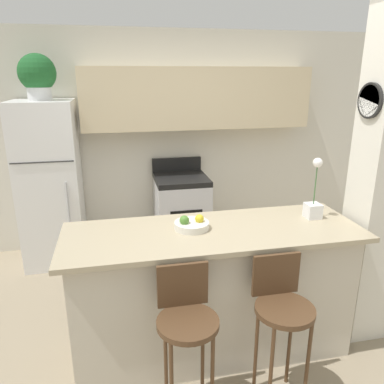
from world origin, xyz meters
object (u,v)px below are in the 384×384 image
bar_stool_right (282,310)px  potted_plant_on_fridge (37,75)px  stove_range (181,212)px  fruit_bowl (192,224)px  bar_stool_left (187,322)px  orchid_vase (314,201)px  refrigerator (50,185)px

bar_stool_right → potted_plant_on_fridge: size_ratio=2.15×
stove_range → fruit_bowl: size_ratio=4.30×
stove_range → bar_stool_right: bearing=-84.8°
bar_stool_left → orchid_vase: size_ratio=2.10×
bar_stool_left → fruit_bowl: fruit_bowl is taller
stove_range → orchid_vase: orchid_vase is taller
stove_range → orchid_vase: 1.98m
refrigerator → bar_stool_left: bearing=-65.4°
stove_range → bar_stool_left: size_ratio=1.09×
refrigerator → potted_plant_on_fridge: bearing=117.3°
bar_stool_left → stove_range: bearing=80.4°
bar_stool_left → orchid_vase: bearing=28.4°
bar_stool_right → refrigerator: bearing=125.7°
refrigerator → bar_stool_right: (1.66, -2.31, -0.24)m
orchid_vase → potted_plant_on_fridge: bearing=141.5°
refrigerator → stove_range: refrigerator is taller
potted_plant_on_fridge → fruit_bowl: size_ratio=1.83×
refrigerator → bar_stool_right: refrigerator is taller
potted_plant_on_fridge → orchid_vase: 2.90m
bar_stool_right → fruit_bowl: bearing=128.0°
stove_range → bar_stool_right: (0.21, -2.32, 0.20)m
potted_plant_on_fridge → orchid_vase: bearing=-38.5°
stove_range → orchid_vase: size_ratio=2.29×
refrigerator → orchid_vase: size_ratio=3.85×
bar_stool_left → fruit_bowl: size_ratio=3.94×
bar_stool_right → stove_range: bearing=95.2°
bar_stool_right → potted_plant_on_fridge: (-1.66, 2.31, 1.38)m
potted_plant_on_fridge → fruit_bowl: (1.21, -1.74, -1.01)m
bar_stool_right → fruit_bowl: fruit_bowl is taller
potted_plant_on_fridge → orchid_vase: size_ratio=0.98×
refrigerator → bar_stool_left: size_ratio=1.83×
bar_stool_left → orchid_vase: 1.34m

